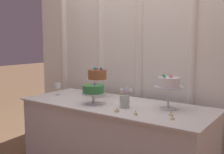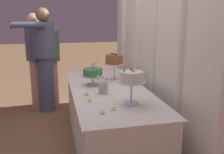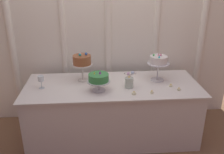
{
  "view_description": "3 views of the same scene",
  "coord_description": "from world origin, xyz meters",
  "px_view_note": "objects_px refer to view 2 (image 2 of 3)",
  "views": [
    {
      "loc": [
        1.62,
        -2.22,
        1.38
      ],
      "look_at": [
        -0.08,
        0.17,
        0.99
      ],
      "focal_mm": 43.81,
      "sensor_mm": 36.0,
      "label": 1
    },
    {
      "loc": [
        2.69,
        -0.48,
        1.52
      ],
      "look_at": [
        -0.11,
        0.17,
        0.82
      ],
      "focal_mm": 40.56,
      "sensor_mm": 36.0,
      "label": 2
    },
    {
      "loc": [
        -0.21,
        -2.57,
        1.93
      ],
      "look_at": [
        -0.0,
        0.11,
        0.82
      ],
      "focal_mm": 39.57,
      "sensor_mm": 36.0,
      "label": 3
    }
  ],
  "objects_px": {
    "tealight_near_right": "(113,109)",
    "guest_girl_blue_dress": "(45,56)",
    "cake_table": "(108,118)",
    "wine_glass": "(94,65)",
    "guest_man_dark_suit": "(49,59)",
    "flower_vase": "(103,86)",
    "tealight_near_left": "(90,101)",
    "cake_display_leftmost": "(114,60)",
    "tealight_far_left": "(87,94)",
    "cake_display_rightmost": "(131,79)",
    "cake_display_center": "(93,73)",
    "guest_man_pink_jacket": "(35,57)",
    "tealight_far_right": "(103,113)"
  },
  "relations": [
    {
      "from": "tealight_near_right",
      "to": "guest_girl_blue_dress",
      "type": "relative_size",
      "value": 0.03
    },
    {
      "from": "cake_table",
      "to": "wine_glass",
      "type": "height_order",
      "value": "wine_glass"
    },
    {
      "from": "guest_man_dark_suit",
      "to": "flower_vase",
      "type": "bearing_deg",
      "value": 17.45
    },
    {
      "from": "cake_table",
      "to": "tealight_near_left",
      "type": "height_order",
      "value": "tealight_near_left"
    },
    {
      "from": "cake_display_leftmost",
      "to": "tealight_far_left",
      "type": "height_order",
      "value": "cake_display_leftmost"
    },
    {
      "from": "cake_table",
      "to": "wine_glass",
      "type": "relative_size",
      "value": 13.78
    },
    {
      "from": "cake_table",
      "to": "cake_display_rightmost",
      "type": "relative_size",
      "value": 5.99
    },
    {
      "from": "cake_display_center",
      "to": "cake_display_rightmost",
      "type": "bearing_deg",
      "value": 18.56
    },
    {
      "from": "cake_table",
      "to": "tealight_near_right",
      "type": "relative_size",
      "value": 46.68
    },
    {
      "from": "guest_girl_blue_dress",
      "to": "guest_man_pink_jacket",
      "type": "bearing_deg",
      "value": -141.13
    },
    {
      "from": "tealight_far_left",
      "to": "tealight_near_left",
      "type": "bearing_deg",
      "value": 1.47
    },
    {
      "from": "cake_display_leftmost",
      "to": "tealight_near_right",
      "type": "bearing_deg",
      "value": -14.09
    },
    {
      "from": "cake_display_rightmost",
      "to": "flower_vase",
      "type": "xyz_separation_m",
      "value": [
        -0.38,
        -0.19,
        -0.16
      ]
    },
    {
      "from": "wine_glass",
      "to": "tealight_near_left",
      "type": "xyz_separation_m",
      "value": [
        1.23,
        -0.23,
        -0.1
      ]
    },
    {
      "from": "tealight_far_left",
      "to": "guest_girl_blue_dress",
      "type": "height_order",
      "value": "guest_girl_blue_dress"
    },
    {
      "from": "tealight_far_right",
      "to": "guest_man_pink_jacket",
      "type": "xyz_separation_m",
      "value": [
        -2.3,
        -0.66,
        0.14
      ]
    },
    {
      "from": "cake_table",
      "to": "tealight_far_right",
      "type": "bearing_deg",
      "value": -15.77
    },
    {
      "from": "tealight_near_right",
      "to": "cake_display_rightmost",
      "type": "bearing_deg",
      "value": 119.76
    },
    {
      "from": "wine_glass",
      "to": "tealight_near_left",
      "type": "relative_size",
      "value": 3.86
    },
    {
      "from": "cake_display_center",
      "to": "flower_vase",
      "type": "bearing_deg",
      "value": 8.93
    },
    {
      "from": "cake_table",
      "to": "tealight_near_left",
      "type": "distance_m",
      "value": 0.62
    },
    {
      "from": "tealight_far_left",
      "to": "tealight_far_right",
      "type": "distance_m",
      "value": 0.53
    },
    {
      "from": "cake_display_leftmost",
      "to": "wine_glass",
      "type": "bearing_deg",
      "value": -157.8
    },
    {
      "from": "cake_display_rightmost",
      "to": "wine_glass",
      "type": "height_order",
      "value": "cake_display_rightmost"
    },
    {
      "from": "cake_display_center",
      "to": "wine_glass",
      "type": "bearing_deg",
      "value": 170.05
    },
    {
      "from": "tealight_near_left",
      "to": "flower_vase",
      "type": "bearing_deg",
      "value": 142.53
    },
    {
      "from": "cake_display_rightmost",
      "to": "guest_man_pink_jacket",
      "type": "relative_size",
      "value": 0.22
    },
    {
      "from": "tealight_near_left",
      "to": "guest_man_pink_jacket",
      "type": "height_order",
      "value": "guest_man_pink_jacket"
    },
    {
      "from": "cake_display_leftmost",
      "to": "cake_display_rightmost",
      "type": "bearing_deg",
      "value": -3.71
    },
    {
      "from": "tealight_far_right",
      "to": "guest_man_dark_suit",
      "type": "height_order",
      "value": "guest_man_dark_suit"
    },
    {
      "from": "tealight_far_left",
      "to": "tealight_far_right",
      "type": "height_order",
      "value": "tealight_far_left"
    },
    {
      "from": "wine_glass",
      "to": "tealight_near_right",
      "type": "bearing_deg",
      "value": -2.66
    },
    {
      "from": "tealight_near_right",
      "to": "tealight_far_right",
      "type": "xyz_separation_m",
      "value": [
        0.06,
        -0.1,
        0.0
      ]
    },
    {
      "from": "cake_display_rightmost",
      "to": "flower_vase",
      "type": "height_order",
      "value": "cake_display_rightmost"
    },
    {
      "from": "tealight_far_left",
      "to": "tealight_far_right",
      "type": "bearing_deg",
      "value": 7.02
    },
    {
      "from": "cake_display_rightmost",
      "to": "guest_man_pink_jacket",
      "type": "bearing_deg",
      "value": -155.45
    },
    {
      "from": "tealight_far_left",
      "to": "cake_table",
      "type": "bearing_deg",
      "value": 128.31
    },
    {
      "from": "guest_man_dark_suit",
      "to": "guest_girl_blue_dress",
      "type": "xyz_separation_m",
      "value": [
        0.25,
        -0.06,
        0.1
      ]
    },
    {
      "from": "tealight_near_left",
      "to": "tealight_near_right",
      "type": "relative_size",
      "value": 0.88
    },
    {
      "from": "cake_display_leftmost",
      "to": "guest_man_dark_suit",
      "type": "bearing_deg",
      "value": -147.11
    },
    {
      "from": "tealight_near_left",
      "to": "cake_table",
      "type": "bearing_deg",
      "value": 147.16
    },
    {
      "from": "cake_display_center",
      "to": "tealight_near_right",
      "type": "height_order",
      "value": "cake_display_center"
    },
    {
      "from": "tealight_near_left",
      "to": "guest_girl_blue_dress",
      "type": "distance_m",
      "value": 1.85
    },
    {
      "from": "cake_table",
      "to": "tealight_near_right",
      "type": "height_order",
      "value": "tealight_near_right"
    },
    {
      "from": "cake_display_rightmost",
      "to": "tealight_near_right",
      "type": "height_order",
      "value": "cake_display_rightmost"
    },
    {
      "from": "cake_display_leftmost",
      "to": "wine_glass",
      "type": "xyz_separation_m",
      "value": [
        -0.47,
        -0.19,
        -0.14
      ]
    },
    {
      "from": "cake_table",
      "to": "cake_display_rightmost",
      "type": "bearing_deg",
      "value": 9.58
    },
    {
      "from": "cake_table",
      "to": "guest_girl_blue_dress",
      "type": "height_order",
      "value": "guest_girl_blue_dress"
    },
    {
      "from": "cake_display_center",
      "to": "guest_man_pink_jacket",
      "type": "bearing_deg",
      "value": -152.52
    },
    {
      "from": "flower_vase",
      "to": "tealight_far_right",
      "type": "height_order",
      "value": "flower_vase"
    }
  ]
}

